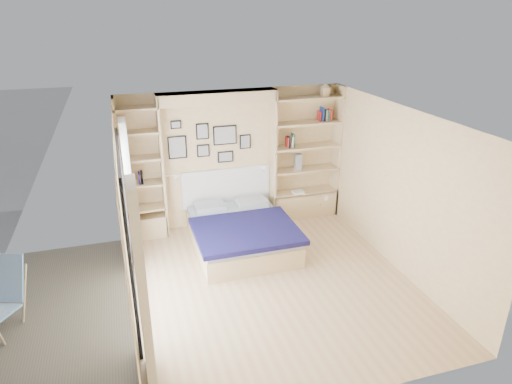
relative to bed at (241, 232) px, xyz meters
name	(u,v)px	position (x,y,z in m)	size (l,w,h in m)	color
ground	(272,283)	(0.15, -1.23, -0.27)	(4.50, 4.50, 0.00)	tan
room_shell	(222,183)	(-0.23, 0.30, 0.81)	(4.50, 4.50, 4.50)	beige
bed	(241,232)	(0.00, 0.00, 0.00)	(1.65, 2.04, 1.07)	#DABB84
photo_gallery	(208,142)	(-0.30, 1.00, 1.34)	(1.48, 0.02, 0.82)	black
reading_lamps	(221,172)	(-0.15, 0.77, 0.83)	(1.92, 0.12, 0.15)	silver
shelf_decor	(294,132)	(1.25, 0.84, 1.43)	(3.52, 0.23, 2.03)	#A51E1E
deck	(5,330)	(-3.45, -1.23, -0.27)	(3.20, 4.00, 0.05)	#6B604F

